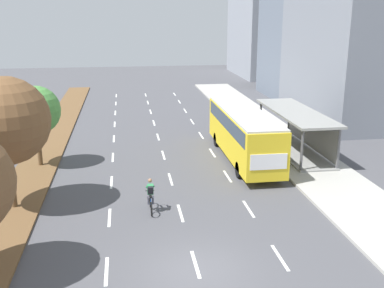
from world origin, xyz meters
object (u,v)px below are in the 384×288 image
at_px(bus_shelter, 299,127).
at_px(median_tree_third, 36,111).
at_px(cyclist, 151,197).
at_px(bus, 243,130).
at_px(median_tree_second, 5,121).

xyz_separation_m(bus_shelter, median_tree_third, (-17.61, -0.57, 1.83)).
xyz_separation_m(cyclist, median_tree_third, (-6.64, 8.07, 2.91)).
height_order(bus_shelter, cyclist, bus_shelter).
bearing_deg(bus_shelter, bus, -166.37).
bearing_deg(median_tree_third, bus_shelter, 1.86).
relative_size(bus_shelter, bus, 0.86).
bearing_deg(median_tree_second, bus_shelter, 22.25).
distance_m(cyclist, median_tree_third, 10.85).
bearing_deg(cyclist, bus, 48.62).
bearing_deg(bus, median_tree_second, -155.22).
distance_m(bus_shelter, cyclist, 14.01).
relative_size(cyclist, median_tree_second, 0.27).
xyz_separation_m(bus_shelter, bus, (-4.28, -1.04, 0.20)).
xyz_separation_m(bus, cyclist, (-6.70, -7.60, -1.28)).
relative_size(bus, median_tree_third, 2.20).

